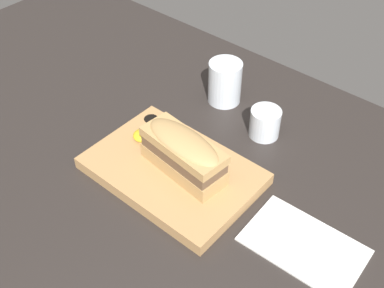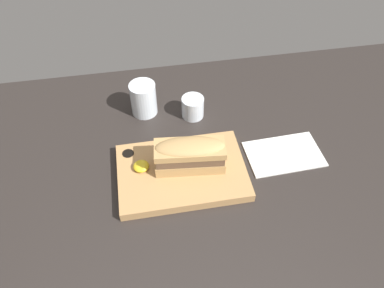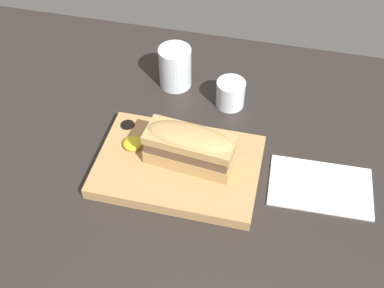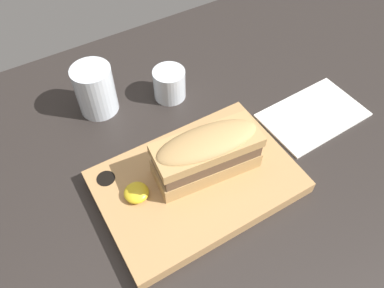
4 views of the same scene
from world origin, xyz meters
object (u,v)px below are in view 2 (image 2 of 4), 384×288
object	(u,v)px
serving_board	(182,173)
water_glass	(144,101)
sandwich	(190,154)
wine_glass	(193,108)
napkin	(284,154)

from	to	relation	value
serving_board	water_glass	distance (cm)	26.50
sandwich	water_glass	distance (cm)	26.20
serving_board	sandwich	xyz separation A→B (cm)	(2.26, 1.01, 5.70)
serving_board	water_glass	xyz separation A→B (cm)	(-6.97, 25.39, 3.00)
serving_board	wine_glass	distance (cm)	22.49
wine_glass	napkin	xyz separation A→B (cm)	(21.06, -19.06, -2.62)
serving_board	sandwich	bearing A→B (deg)	24.15
sandwich	napkin	world-z (taller)	sandwich
wine_glass	napkin	world-z (taller)	wine_glass
sandwich	water_glass	bearing A→B (deg)	110.73
wine_glass	napkin	size ratio (longest dim) A/B	0.32
water_glass	napkin	world-z (taller)	water_glass
serving_board	water_glass	size ratio (longest dim) A/B	3.23
wine_glass	sandwich	bearing A→B (deg)	-101.94
water_glass	napkin	bearing A→B (deg)	-33.60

